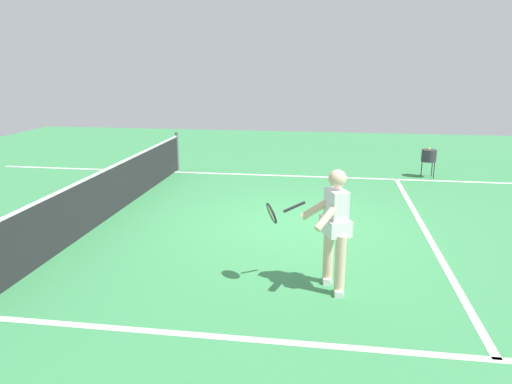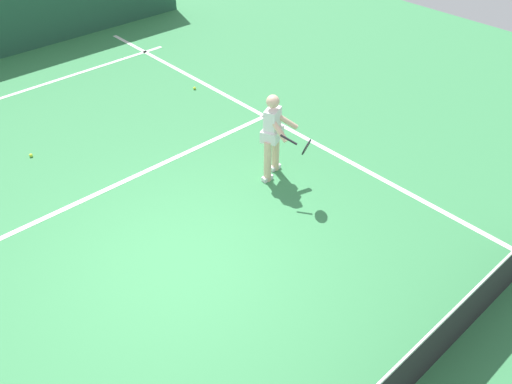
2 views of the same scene
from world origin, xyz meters
name	(u,v)px [view 1 (image 1 of 2)]	position (x,y,z in m)	size (l,w,h in m)	color
ground_plane	(293,224)	(0.00, 0.00, 0.00)	(24.07, 24.07, 0.00)	#38844C
service_line_marking	(425,230)	(0.00, -2.27, 0.00)	(7.56, 0.10, 0.01)	white
sideline_left_marking	(265,341)	(-3.78, 0.00, 0.00)	(0.10, 16.52, 0.01)	white
sideline_right_marking	(304,176)	(3.78, 0.00, 0.00)	(0.10, 16.52, 0.01)	white
court_net	(110,191)	(0.00, 3.41, 0.47)	(8.24, 0.08, 1.01)	#4C4C51
tennis_player	(333,225)	(-2.46, -0.66, 0.85)	(0.67, 1.12, 1.55)	beige
ball_hopper	(429,156)	(4.17, -3.06, 0.55)	(0.36, 0.36, 0.74)	#333338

